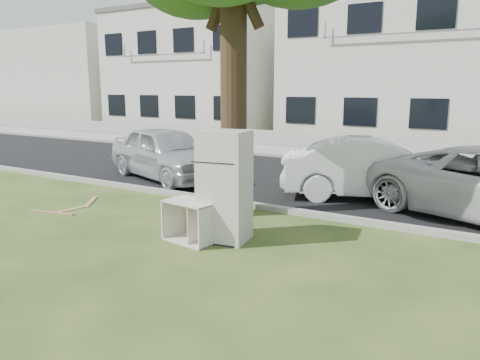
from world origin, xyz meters
The scene contains 16 objects.
ground centered at (0.00, 0.00, 0.00)m, with size 120.00×120.00×0.00m, color #264217.
road centered at (0.00, 6.00, 0.01)m, with size 120.00×7.00×0.01m, color black.
kerb_near centered at (0.00, 2.45, 0.00)m, with size 120.00×0.18×0.12m, color gray.
kerb_far centered at (0.00, 9.55, 0.00)m, with size 120.00×0.18×0.12m, color gray.
sidewalk centered at (0.00, 11.00, 0.01)m, with size 120.00×2.80×0.01m, color gray.
low_wall centered at (0.00, 12.60, 0.35)m, with size 120.00×0.15×0.70m, color gray.
townhouse_left centered at (-12.00, 17.50, 3.52)m, with size 10.20×8.16×7.04m.
townhouse_center centered at (0.00, 17.50, 3.72)m, with size 11.22×8.16×7.44m.
filler_left centered at (-26.00, 18.00, 3.20)m, with size 16.00×9.00×6.40m, color #BBB5AA.
fridge centered at (0.36, 0.29, 0.96)m, with size 0.79×0.73×1.92m, color beige.
cabinet centered at (-0.10, -0.08, 0.36)m, with size 0.92×0.57×0.72m, color beige.
plank_a centered at (-3.78, -0.15, 0.01)m, with size 1.13×0.09×0.02m, color #9B704B.
plank_b centered at (-3.80, 0.94, 0.01)m, with size 1.02×0.10×0.02m, color tan.
plank_c centered at (-3.61, 0.20, 0.01)m, with size 0.72×0.08×0.02m, color tan.
car_center centered at (1.74, 4.74, 0.72)m, with size 1.53×4.40×1.45m, color white.
car_left centered at (-4.12, 4.09, 0.76)m, with size 1.80×4.47×1.52m, color #B3B6BB.
Camera 1 is at (4.67, -6.30, 2.64)m, focal length 35.00 mm.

